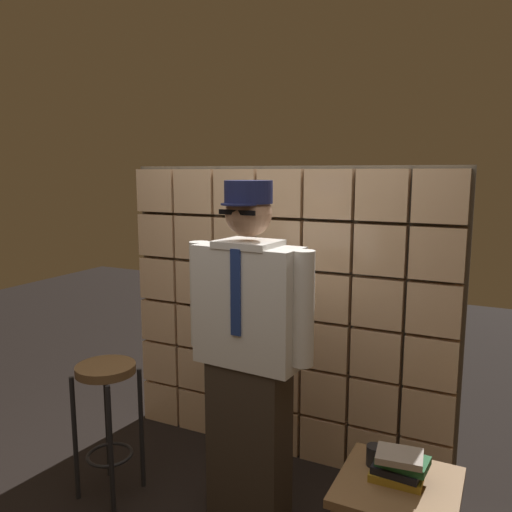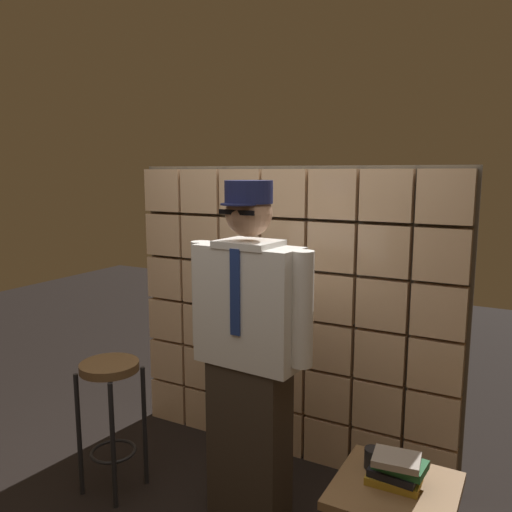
{
  "view_description": "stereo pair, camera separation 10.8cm",
  "coord_description": "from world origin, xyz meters",
  "views": [
    {
      "loc": [
        1.31,
        -1.8,
        1.89
      ],
      "look_at": [
        0.18,
        0.5,
        1.47
      ],
      "focal_mm": 36.26,
      "sensor_mm": 36.0,
      "label": 1
    },
    {
      "loc": [
        1.41,
        -1.75,
        1.89
      ],
      "look_at": [
        0.18,
        0.5,
        1.47
      ],
      "focal_mm": 36.26,
      "sensor_mm": 36.0,
      "label": 2
    }
  ],
  "objects": [
    {
      "name": "book_stack",
      "position": [
        0.95,
        0.38,
        0.59
      ],
      "size": [
        0.25,
        0.19,
        0.14
      ],
      "color": "olive",
      "rests_on": "side_table"
    },
    {
      "name": "side_table",
      "position": [
        0.95,
        0.36,
        0.46
      ],
      "size": [
        0.52,
        0.52,
        0.53
      ],
      "color": "brown",
      "rests_on": "ground"
    },
    {
      "name": "glass_block_wall",
      "position": [
        0.0,
        1.23,
        0.95
      ],
      "size": [
        2.26,
        0.1,
        1.94
      ],
      "color": "#E0B78C",
      "rests_on": "ground"
    },
    {
      "name": "bar_stool",
      "position": [
        -0.71,
        0.34,
        0.59
      ],
      "size": [
        0.34,
        0.34,
        0.79
      ],
      "color": "brown",
      "rests_on": "ground"
    },
    {
      "name": "coffee_mug",
      "position": [
        0.83,
        0.45,
        0.57
      ],
      "size": [
        0.13,
        0.08,
        0.09
      ],
      "color": "black",
      "rests_on": "side_table"
    },
    {
      "name": "standing_person",
      "position": [
        0.13,
        0.52,
        0.96
      ],
      "size": [
        0.74,
        0.32,
        1.84
      ],
      "rotation": [
        0.0,
        0.0,
        -0.07
      ],
      "color": "#382D23",
      "rests_on": "ground"
    }
  ]
}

